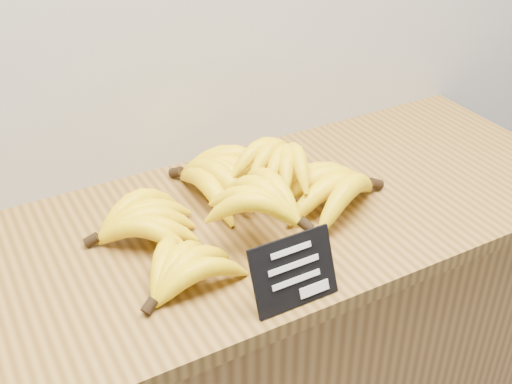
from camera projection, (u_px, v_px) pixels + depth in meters
name	position (u px, v px, depth m)	size (l,w,h in m)	color
counter_top	(243.00, 226.00, 1.20)	(1.42, 0.54, 0.03)	olive
chalkboard_sign	(294.00, 272.00, 0.98)	(0.14, 0.01, 0.11)	black
banana_pile	(244.00, 199.00, 1.17)	(0.57, 0.39, 0.12)	yellow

